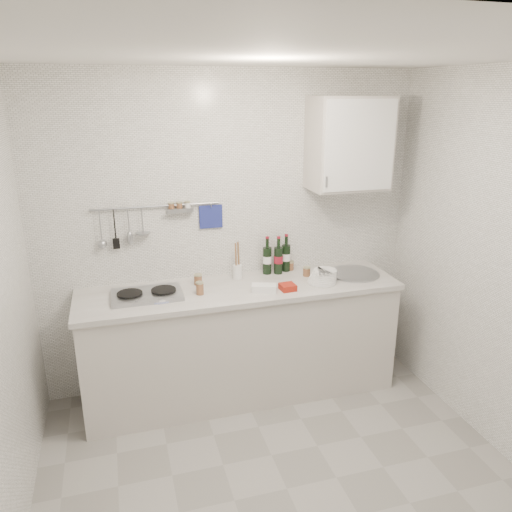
{
  "coord_description": "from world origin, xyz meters",
  "views": [
    {
      "loc": [
        -0.87,
        -2.31,
        2.33
      ],
      "look_at": [
        0.06,
        0.9,
        1.22
      ],
      "focal_mm": 35.0,
      "sensor_mm": 36.0,
      "label": 1
    }
  ],
  "objects_px": {
    "plate_stack_sink": "(323,276)",
    "wine_bottles": "(277,254)",
    "wall_cabinet": "(349,144)",
    "utensil_crock": "(237,270)",
    "plate_stack_hob": "(160,294)"
  },
  "relations": [
    {
      "from": "wall_cabinet",
      "to": "utensil_crock",
      "type": "bearing_deg",
      "value": 176.27
    },
    {
      "from": "plate_stack_hob",
      "to": "utensil_crock",
      "type": "relative_size",
      "value": 0.99
    },
    {
      "from": "wall_cabinet",
      "to": "plate_stack_hob",
      "type": "distance_m",
      "value": 1.82
    },
    {
      "from": "plate_stack_sink",
      "to": "wine_bottles",
      "type": "bearing_deg",
      "value": 132.02
    },
    {
      "from": "wall_cabinet",
      "to": "plate_stack_hob",
      "type": "relative_size",
      "value": 2.32
    },
    {
      "from": "wall_cabinet",
      "to": "wine_bottles",
      "type": "relative_size",
      "value": 2.26
    },
    {
      "from": "wall_cabinet",
      "to": "utensil_crock",
      "type": "height_order",
      "value": "wall_cabinet"
    },
    {
      "from": "wall_cabinet",
      "to": "plate_stack_sink",
      "type": "relative_size",
      "value": 2.9
    },
    {
      "from": "utensil_crock",
      "to": "plate_stack_sink",
      "type": "bearing_deg",
      "value": -23.22
    },
    {
      "from": "wall_cabinet",
      "to": "utensil_crock",
      "type": "distance_m",
      "value": 1.3
    },
    {
      "from": "wall_cabinet",
      "to": "wine_bottles",
      "type": "bearing_deg",
      "value": 169.71
    },
    {
      "from": "wine_bottles",
      "to": "utensil_crock",
      "type": "bearing_deg",
      "value": -173.34
    },
    {
      "from": "plate_stack_hob",
      "to": "wine_bottles",
      "type": "distance_m",
      "value": 1.01
    },
    {
      "from": "plate_stack_hob",
      "to": "utensil_crock",
      "type": "distance_m",
      "value": 0.66
    },
    {
      "from": "plate_stack_hob",
      "to": "plate_stack_sink",
      "type": "height_order",
      "value": "plate_stack_sink"
    }
  ]
}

